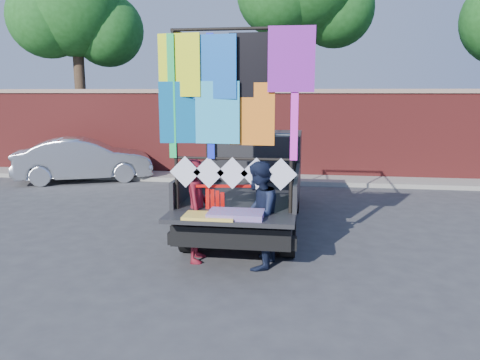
# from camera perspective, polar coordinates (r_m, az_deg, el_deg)

# --- Properties ---
(ground) EXTENTS (90.00, 90.00, 0.00)m
(ground) POSITION_cam_1_polar(r_m,az_deg,el_deg) (7.47, -1.13, -9.09)
(ground) COLOR #38383A
(ground) RESTS_ON ground
(brick_wall) EXTENTS (30.00, 0.45, 2.61)m
(brick_wall) POSITION_cam_1_polar(r_m,az_deg,el_deg) (14.03, 3.54, 5.77)
(brick_wall) COLOR maroon
(brick_wall) RESTS_ON ground
(curb) EXTENTS (30.00, 1.20, 0.12)m
(curb) POSITION_cam_1_polar(r_m,az_deg,el_deg) (13.51, 3.23, 0.16)
(curb) COLOR gray
(curb) RESTS_ON ground
(tree_left) EXTENTS (4.20, 3.30, 7.05)m
(tree_left) POSITION_cam_1_polar(r_m,az_deg,el_deg) (17.07, -19.49, 18.84)
(tree_left) COLOR #38281C
(tree_left) RESTS_ON ground
(pickup_truck) EXTENTS (2.14, 5.38, 3.38)m
(pickup_truck) POSITION_cam_1_polar(r_m,az_deg,el_deg) (9.32, 1.68, 0.34)
(pickup_truck) COLOR black
(pickup_truck) RESTS_ON ground
(sedan) EXTENTS (3.97, 2.70, 1.24)m
(sedan) POSITION_cam_1_polar(r_m,az_deg,el_deg) (14.10, -18.42, 2.37)
(sedan) COLOR silver
(sedan) RESTS_ON ground
(woman) EXTENTS (0.42, 0.60, 1.56)m
(woman) POSITION_cam_1_polar(r_m,az_deg,el_deg) (7.04, -5.32, -3.70)
(woman) COLOR maroon
(woman) RESTS_ON ground
(man) EXTENTS (0.71, 0.85, 1.58)m
(man) POSITION_cam_1_polar(r_m,az_deg,el_deg) (6.73, 2.22, -4.28)
(man) COLOR #151D35
(man) RESTS_ON ground
(streamer_bundle) EXTENTS (0.88, 0.16, 0.61)m
(streamer_bundle) POSITION_cam_1_polar(r_m,az_deg,el_deg) (6.83, -2.47, -2.21)
(streamer_bundle) COLOR red
(streamer_bundle) RESTS_ON ground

